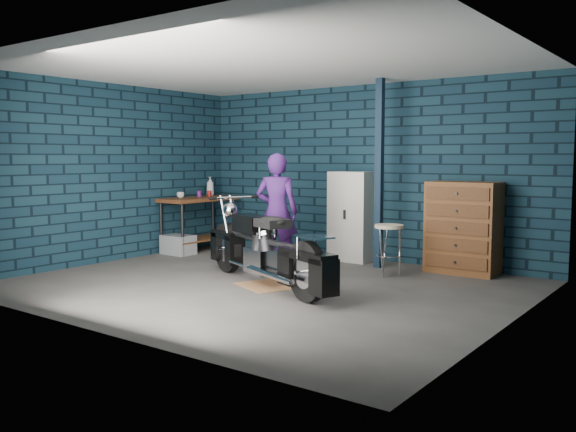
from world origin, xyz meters
name	(u,v)px	position (x,y,z in m)	size (l,w,h in m)	color
ground	(264,285)	(0.00, 0.00, 0.00)	(6.00, 6.00, 0.00)	#4F4D4A
room_walls	(291,133)	(0.00, 0.55, 1.90)	(6.02, 5.01, 2.71)	#102636
support_post	(379,174)	(0.55, 1.95, 1.35)	(0.10, 0.10, 2.70)	#102234
workbench	(199,224)	(-2.68, 1.57, 0.46)	(0.60, 1.40, 0.91)	brown
drip_mat	(265,286)	(0.04, -0.03, 0.00)	(0.71, 0.54, 0.01)	brown
motorcycle	(265,243)	(0.04, -0.03, 0.54)	(2.43, 0.66, 1.07)	black
person	(277,212)	(-0.51, 0.93, 0.82)	(0.60, 0.40, 1.65)	#451D6C
storage_bin	(178,245)	(-2.66, 1.07, 0.16)	(0.51, 0.36, 0.32)	gray
locker	(352,216)	(-0.05, 2.23, 0.69)	(0.64, 0.46, 1.37)	silver
tool_chest	(463,228)	(1.69, 2.23, 0.63)	(0.94, 0.52, 1.26)	brown
shop_stool	(389,251)	(0.98, 1.43, 0.35)	(0.38, 0.38, 0.70)	beige
cup_a	(181,195)	(-2.80, 1.27, 0.96)	(0.12, 0.12, 0.10)	beige
mug_purple	(199,194)	(-2.70, 1.61, 0.96)	(0.08, 0.08, 0.11)	#5B1966
mug_red	(209,194)	(-2.70, 1.85, 0.96)	(0.07, 0.07, 0.10)	maroon
bottle	(210,186)	(-2.79, 1.98, 1.08)	(0.13, 0.13, 0.34)	gray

